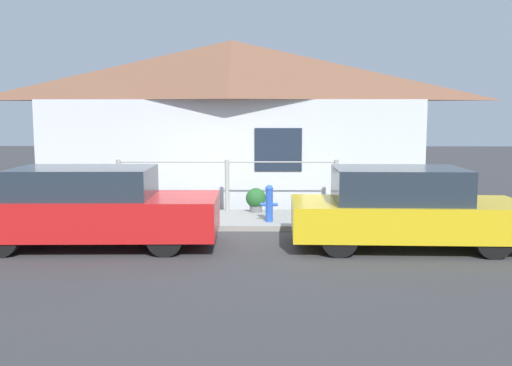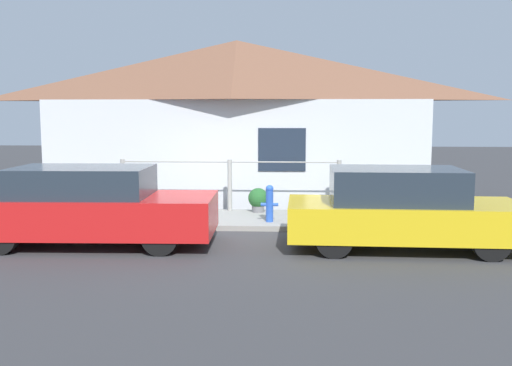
# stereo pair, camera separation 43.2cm
# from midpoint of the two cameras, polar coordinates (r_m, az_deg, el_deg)

# --- Properties ---
(ground_plane) EXTENTS (60.00, 60.00, 0.00)m
(ground_plane) POSITION_cam_midpoint_polar(r_m,az_deg,el_deg) (10.98, -2.42, -4.83)
(ground_plane) COLOR #38383A
(sidewalk) EXTENTS (24.00, 1.91, 0.10)m
(sidewalk) POSITION_cam_midpoint_polar(r_m,az_deg,el_deg) (11.91, -1.97, -3.66)
(sidewalk) COLOR gray
(sidewalk) RESTS_ON ground_plane
(house) EXTENTS (9.54, 2.23, 4.05)m
(house) POSITION_cam_midpoint_polar(r_m,az_deg,el_deg) (14.32, -1.08, 10.52)
(house) COLOR silver
(house) RESTS_ON ground_plane
(fence) EXTENTS (4.90, 0.10, 1.14)m
(fence) POSITION_cam_midpoint_polar(r_m,az_deg,el_deg) (12.60, -1.66, 0.04)
(fence) COLOR #999993
(fence) RESTS_ON sidewalk
(car_left) EXTENTS (4.19, 1.76, 1.34)m
(car_left) POSITION_cam_midpoint_polar(r_m,az_deg,el_deg) (10.06, -15.07, -2.27)
(car_left) COLOR red
(car_left) RESTS_ON ground_plane
(car_right) EXTENTS (3.88, 1.73, 1.35)m
(car_right) POSITION_cam_midpoint_polar(r_m,az_deg,el_deg) (9.79, 15.60, -2.56)
(car_right) COLOR gold
(car_right) RESTS_ON ground_plane
(fire_hydrant) EXTENTS (0.35, 0.16, 0.74)m
(fire_hydrant) POSITION_cam_midpoint_polar(r_m,az_deg,el_deg) (11.32, 2.46, -1.97)
(fire_hydrant) COLOR blue
(fire_hydrant) RESTS_ON sidewalk
(potted_plant_near_hydrant) EXTENTS (0.44, 0.44, 0.53)m
(potted_plant_near_hydrant) POSITION_cam_midpoint_polar(r_m,az_deg,el_deg) (12.47, 1.21, -1.63)
(potted_plant_near_hydrant) COLOR slate
(potted_plant_near_hydrant) RESTS_ON sidewalk
(potted_plant_by_fence) EXTENTS (0.54, 0.54, 0.69)m
(potted_plant_by_fence) POSITION_cam_midpoint_polar(r_m,az_deg,el_deg) (12.76, -11.54, -1.13)
(potted_plant_by_fence) COLOR slate
(potted_plant_by_fence) RESTS_ON sidewalk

